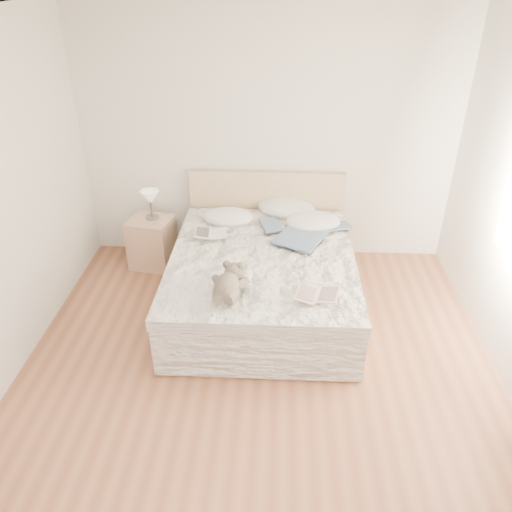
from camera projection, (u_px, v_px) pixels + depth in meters
The scene contains 13 objects.
floor at pixel (257, 389), 4.01m from camera, with size 4.00×4.50×0.00m, color brown.
ceiling at pixel (257, 19), 2.63m from camera, with size 4.00×4.50×0.00m, color white.
wall_back at pixel (267, 139), 5.26m from camera, with size 4.00×0.02×2.70m, color silver.
bed at pixel (263, 276), 4.88m from camera, with size 1.72×2.14×1.00m.
nightstand at pixel (152, 242), 5.53m from camera, with size 0.45×0.40×0.56m, color tan.
table_lamp at pixel (150, 199), 5.30m from camera, with size 0.26×0.26×0.32m.
pillow_left at pixel (229, 217), 5.26m from camera, with size 0.53×0.37×0.16m, color white.
pillow_middle at pixel (286, 208), 5.45m from camera, with size 0.64×0.45×0.19m, color white.
pillow_right at pixel (313, 222), 5.16m from camera, with size 0.57×0.40×0.17m, color white.
blouse at pixel (303, 235), 4.94m from camera, with size 0.65×0.70×0.03m, color #3B516C, non-canonical shape.
photo_book at pixel (211, 234), 4.95m from camera, with size 0.33×0.23×0.02m, color white.
childrens_book at pixel (317, 295), 4.04m from camera, with size 0.36×0.24×0.02m, color #F8E5C5.
teddy_bear at pixel (227, 293), 4.03m from camera, with size 0.27×0.38×0.20m, color brown, non-canonical shape.
Camera 1 is at (0.13, -2.90, 2.96)m, focal length 35.00 mm.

